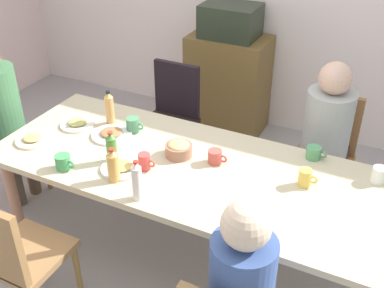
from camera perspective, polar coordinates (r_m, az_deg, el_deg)
The scene contains 25 objects.
ground_plane at distance 3.23m, azimuth 0.00°, elevation -13.25°, with size 6.81×6.81×0.00m, color gray.
dining_table at distance 2.80m, azimuth 0.00°, elevation -3.75°, with size 2.42×0.94×0.72m.
person_0 at distance 3.59m, azimuth -22.00°, elevation 3.72°, with size 0.31×0.31×1.22m.
chair_2 at distance 3.42m, azimuth 15.61°, elevation -0.75°, with size 0.40×0.40×0.90m.
person_2 at distance 3.24m, azimuth 15.77°, elevation 1.56°, with size 0.31×0.31×1.19m.
chair_3 at distance 3.76m, azimuth -2.49°, elevation 3.64°, with size 0.40×0.40×0.90m.
chair_4 at distance 2.68m, azimuth -20.55°, elevation -12.21°, with size 0.40×0.40×0.90m.
plate_0 at distance 3.25m, azimuth -13.55°, elevation 2.39°, with size 0.23×0.23×0.04m.
plate_1 at distance 3.09m, azimuth -9.61°, elevation 1.20°, with size 0.26×0.26×0.04m.
plate_2 at distance 2.76m, azimuth -8.43°, elevation -2.78°, with size 0.24×0.24×0.04m.
plate_3 at distance 3.15m, azimuth -18.50°, elevation 0.54°, with size 0.22×0.22×0.04m.
bowl_0 at distance 2.84m, azimuth -1.61°, elevation -0.58°, with size 0.16×0.16×0.09m.
cup_0 at distance 2.66m, azimuth 13.40°, elevation -3.94°, with size 0.11×0.07×0.10m.
cup_1 at distance 2.77m, azimuth 2.80°, elevation -1.54°, with size 0.12×0.08×0.08m.
cup_2 at distance 2.81m, azimuth 21.53°, elevation -3.45°, with size 0.11×0.08×0.09m.
cup_3 at distance 3.10m, azimuth -7.05°, elevation 2.31°, with size 0.12×0.09×0.10m.
cup_4 at distance 2.73m, azimuth -5.68°, elevation -2.13°, with size 0.11×0.07×0.10m.
cup_5 at distance 2.90m, azimuth 14.39°, elevation -1.02°, with size 0.12×0.09×0.08m.
cup_6 at distance 2.82m, azimuth -15.14°, elevation -2.10°, with size 0.12×0.09×0.09m.
bottle_0 at distance 2.47m, azimuth -6.62°, elevation -4.45°, with size 0.05×0.05×0.24m.
bottle_1 at distance 3.19m, azimuth -9.84°, elevation 4.20°, with size 0.06×0.06×0.24m.
bottle_2 at distance 2.79m, azimuth -9.60°, elevation -0.45°, with size 0.06×0.06×0.20m.
bottle_3 at distance 2.63m, azimuth -9.41°, elevation -2.56°, with size 0.07×0.07×0.21m.
side_cabinet at distance 4.42m, azimuth 4.30°, elevation 7.17°, with size 0.70×0.44×0.90m, color brown.
microwave at distance 4.20m, azimuth 4.63°, elevation 14.50°, with size 0.48×0.36×0.28m, color #252E21.
Camera 1 is at (1.01, -2.04, 2.29)m, focal length 44.57 mm.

